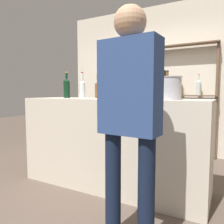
% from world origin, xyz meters
% --- Properties ---
extents(ground_plane, '(16.00, 16.00, 0.00)m').
position_xyz_m(ground_plane, '(0.00, 0.00, 0.00)').
color(ground_plane, brown).
extents(bar_counter, '(2.24, 0.67, 1.08)m').
position_xyz_m(bar_counter, '(0.00, 0.00, 0.54)').
color(bar_counter, beige).
rests_on(bar_counter, ground_plane).
extents(back_wall, '(3.84, 0.12, 2.80)m').
position_xyz_m(back_wall, '(0.00, 1.93, 1.40)').
color(back_wall, beige).
rests_on(back_wall, ground_plane).
extents(back_shelf, '(2.15, 0.18, 2.00)m').
position_xyz_m(back_shelf, '(0.00, 1.75, 1.31)').
color(back_shelf, brown).
rests_on(back_shelf, ground_plane).
extents(counter_bottle_0, '(0.08, 0.08, 0.32)m').
position_xyz_m(counter_bottle_0, '(-0.29, 0.14, 1.20)').
color(counter_bottle_0, brown).
rests_on(counter_bottle_0, bar_counter).
extents(counter_bottle_1, '(0.08, 0.08, 0.35)m').
position_xyz_m(counter_bottle_1, '(-0.55, 0.16, 1.21)').
color(counter_bottle_1, silver).
rests_on(counter_bottle_1, bar_counter).
extents(counter_bottle_2, '(0.09, 0.09, 0.35)m').
position_xyz_m(counter_bottle_2, '(-0.68, -0.02, 1.22)').
color(counter_bottle_2, black).
rests_on(counter_bottle_2, bar_counter).
extents(counter_bottle_3, '(0.07, 0.07, 0.30)m').
position_xyz_m(counter_bottle_3, '(0.65, 0.03, 1.20)').
color(counter_bottle_3, brown).
rests_on(counter_bottle_3, bar_counter).
extents(ice_bucket, '(0.23, 0.23, 0.23)m').
position_xyz_m(ice_bucket, '(0.72, -0.12, 1.20)').
color(ice_bucket, '#B2B2B7').
rests_on(ice_bucket, bar_counter).
extents(server_behind_counter, '(0.46, 0.24, 1.70)m').
position_xyz_m(server_behind_counter, '(0.17, 0.94, 1.00)').
color(server_behind_counter, black).
rests_on(server_behind_counter, ground_plane).
extents(customer_right, '(0.45, 0.23, 1.76)m').
position_xyz_m(customer_right, '(0.61, -0.87, 1.04)').
color(customer_right, '#121C33').
rests_on(customer_right, ground_plane).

